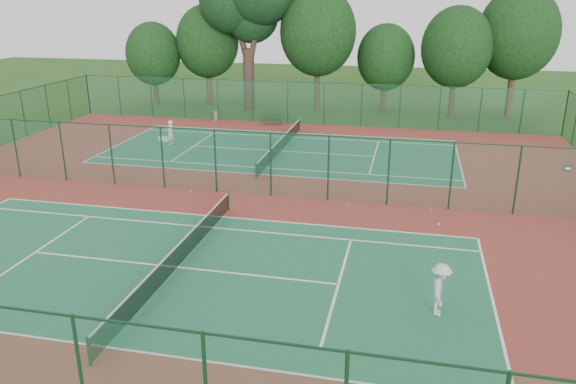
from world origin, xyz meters
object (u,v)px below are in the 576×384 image
(player_far, at_px, (170,132))
(trash_bin, at_px, (216,116))
(bench, at_px, (273,119))
(kit_bag, at_px, (164,139))
(player_near, at_px, (440,289))

(player_far, distance_m, trash_bin, 8.54)
(bench, height_order, kit_bag, bench)
(player_far, relative_size, kit_bag, 2.08)
(trash_bin, bearing_deg, bench, -5.70)
(trash_bin, distance_m, bench, 5.21)
(trash_bin, distance_m, kit_bag, 7.78)
(bench, bearing_deg, trash_bin, 159.52)
(trash_bin, bearing_deg, player_near, -57.52)
(player_near, height_order, player_far, player_near)
(player_near, distance_m, bench, 30.13)
(player_near, bearing_deg, bench, 27.78)
(player_far, bearing_deg, player_near, 52.50)
(player_far, distance_m, bench, 9.76)
(trash_bin, xyz_separation_m, bench, (5.19, -0.52, 0.10))
(trash_bin, relative_size, kit_bag, 0.98)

